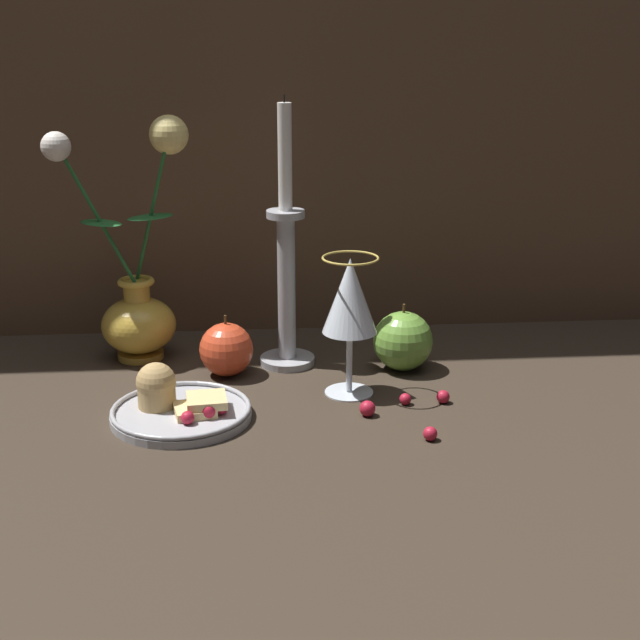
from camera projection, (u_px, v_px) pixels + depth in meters
ground_plane at (249, 404)px, 1.13m from camera, size 2.40×2.40×0.00m
vase at (138, 291)px, 1.26m from camera, size 0.19×0.11×0.34m
plate_with_pastries at (176, 405)px, 1.09m from camera, size 0.17×0.17×0.07m
wine_glass at (350, 301)px, 1.13m from camera, size 0.07×0.07×0.18m
candlestick at (286, 274)px, 1.23m from camera, size 0.08×0.08×0.37m
apple_beside_vase at (403, 341)px, 1.24m from camera, size 0.08×0.08×0.10m
apple_near_glass at (226, 349)px, 1.22m from camera, size 0.07×0.07×0.09m
berry_near_plate at (405, 399)px, 1.13m from camera, size 0.01×0.01×0.01m
berry_front_center at (367, 408)px, 1.10m from camera, size 0.02×0.02×0.02m
berry_by_glass_stem at (443, 397)px, 1.13m from camera, size 0.02×0.02×0.02m
berry_under_candlestick at (430, 434)px, 1.03m from camera, size 0.02×0.02×0.02m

